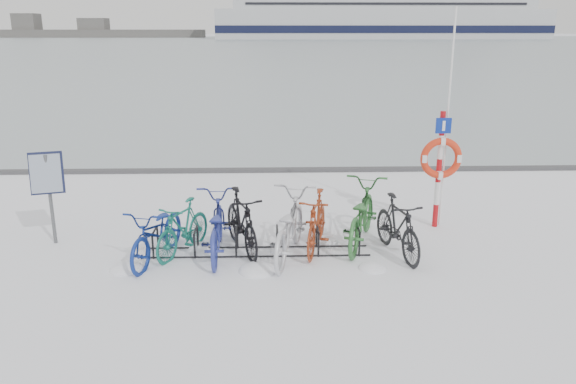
{
  "coord_description": "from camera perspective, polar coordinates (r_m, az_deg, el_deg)",
  "views": [
    {
      "loc": [
        0.26,
        -9.35,
        3.85
      ],
      "look_at": [
        0.57,
        0.6,
        0.95
      ],
      "focal_mm": 35.0,
      "sensor_mm": 36.0,
      "label": 1
    }
  ],
  "objects": [
    {
      "name": "shoreline",
      "position": [
        295.81,
        -27.12,
        14.34
      ],
      "size": [
        180.0,
        12.0,
        9.5
      ],
      "color": "#484848",
      "rests_on": "ground"
    },
    {
      "name": "snow_drifts",
      "position": [
        9.78,
        -3.8,
        -6.99
      ],
      "size": [
        4.63,
        2.15,
        0.23
      ],
      "color": "white",
      "rests_on": "ground"
    },
    {
      "name": "ice_sheet",
      "position": [
        164.39,
        -1.95,
        14.9
      ],
      "size": [
        400.0,
        298.0,
        0.02
      ],
      "primitive_type": "cube",
      "color": "#9EA9B2",
      "rests_on": "ground"
    },
    {
      "name": "bike_rack",
      "position": [
        10.05,
        -3.17,
        -5.21
      ],
      "size": [
        4.0,
        0.48,
        0.46
      ],
      "color": "black",
      "rests_on": "ground"
    },
    {
      "name": "bike_6",
      "position": [
        10.46,
        7.41,
        -2.07
      ],
      "size": [
        1.45,
        2.38,
        1.18
      ],
      "primitive_type": "imported",
      "rotation": [
        0.0,
        0.0,
        2.82
      ],
      "color": "#2D6A31",
      "rests_on": "ground"
    },
    {
      "name": "bike_1",
      "position": [
        10.12,
        -10.65,
        -3.44
      ],
      "size": [
        1.11,
        1.68,
        0.99
      ],
      "primitive_type": "imported",
      "rotation": [
        0.0,
        0.0,
        -0.43
      ],
      "color": "#156858",
      "rests_on": "ground"
    },
    {
      "name": "bike_2",
      "position": [
        9.96,
        -7.36,
        -3.24
      ],
      "size": [
        0.79,
        2.13,
        1.1
      ],
      "primitive_type": "imported",
      "rotation": [
        0.0,
        0.0,
        3.17
      ],
      "color": "navy",
      "rests_on": "ground"
    },
    {
      "name": "bike_5",
      "position": [
        10.12,
        2.92,
        -2.87
      ],
      "size": [
        0.93,
        1.87,
        1.08
      ],
      "primitive_type": "imported",
      "rotation": [
        0.0,
        0.0,
        -0.24
      ],
      "color": "maroon",
      "rests_on": "ground"
    },
    {
      "name": "lifebuoy_station",
      "position": [
        11.34,
        15.28,
        3.32
      ],
      "size": [
        0.82,
        0.23,
        4.25
      ],
      "color": "#AE0D13",
      "rests_on": "ground"
    },
    {
      "name": "cruise_ferry",
      "position": [
        233.44,
        9.25,
        17.92
      ],
      "size": [
        128.24,
        24.21,
        42.14
      ],
      "color": "silver",
      "rests_on": "ground"
    },
    {
      "name": "bike_4",
      "position": [
        9.79,
        0.05,
        -3.25
      ],
      "size": [
        1.26,
        2.35,
        1.17
      ],
      "primitive_type": "imported",
      "rotation": [
        0.0,
        0.0,
        2.91
      ],
      "color": "silver",
      "rests_on": "ground"
    },
    {
      "name": "quay_edge",
      "position": [
        15.72,
        -2.69,
        2.23
      ],
      "size": [
        400.0,
        0.25,
        0.1
      ],
      "primitive_type": "cube",
      "color": "#3F3F42",
      "rests_on": "ground"
    },
    {
      "name": "bike_7",
      "position": [
        10.05,
        11.09,
        -3.32
      ],
      "size": [
        0.87,
        1.86,
        1.08
      ],
      "primitive_type": "imported",
      "rotation": [
        0.0,
        0.0,
        0.21
      ],
      "color": "black",
      "rests_on": "ground"
    },
    {
      "name": "info_board",
      "position": [
        11.03,
        -23.26,
        1.27
      ],
      "size": [
        0.62,
        0.37,
        1.74
      ],
      "rotation": [
        0.0,
        0.0,
        0.28
      ],
      "color": "#595B5E",
      "rests_on": "ground"
    },
    {
      "name": "ground",
      "position": [
        10.11,
        -3.15,
        -6.16
      ],
      "size": [
        900.0,
        900.0,
        0.0
      ],
      "primitive_type": "plane",
      "color": "white",
      "rests_on": "ground"
    },
    {
      "name": "bike_3",
      "position": [
        10.07,
        -4.76,
        -2.86
      ],
      "size": [
        1.11,
        1.95,
        1.13
      ],
      "primitive_type": "imported",
      "rotation": [
        0.0,
        0.0,
        0.33
      ],
      "color": "black",
      "rests_on": "ground"
    },
    {
      "name": "bike_0",
      "position": [
        9.93,
        -13.11,
        -3.87
      ],
      "size": [
        1.13,
        2.04,
        1.02
      ],
      "primitive_type": "imported",
      "rotation": [
        0.0,
        0.0,
        -0.25
      ],
      "color": "navy",
      "rests_on": "ground"
    }
  ]
}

